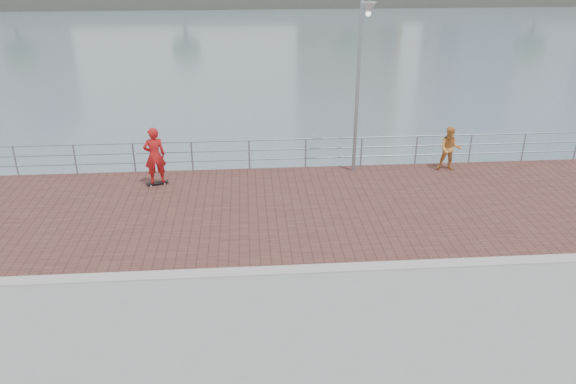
{
  "coord_description": "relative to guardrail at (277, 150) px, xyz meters",
  "views": [
    {
      "loc": [
        -1.08,
        -12.08,
        7.71
      ],
      "look_at": [
        0.0,
        2.0,
        1.3
      ],
      "focal_mm": 35.0,
      "sensor_mm": 36.0,
      "label": 1
    }
  ],
  "objects": [
    {
      "name": "skateboarder",
      "position": [
        -4.19,
        -1.24,
        0.39
      ],
      "size": [
        0.81,
        0.64,
        1.95
      ],
      "primitive_type": "imported",
      "rotation": [
        0.0,
        0.0,
        3.42
      ],
      "color": "red",
      "rests_on": "skateboard"
    },
    {
      "name": "guardrail",
      "position": [
        0.0,
        0.0,
        0.0
      ],
      "size": [
        39.06,
        0.06,
        1.13
      ],
      "color": "#8C9EA8",
      "rests_on": "brick_lane"
    },
    {
      "name": "brick_lane",
      "position": [
        -0.0,
        -3.4,
        -0.68
      ],
      "size": [
        40.0,
        6.8,
        0.02
      ],
      "primitive_type": "cube",
      "color": "brown",
      "rests_on": "seawall"
    },
    {
      "name": "skateboard",
      "position": [
        -4.19,
        -1.24,
        -0.61
      ],
      "size": [
        0.75,
        0.38,
        0.08
      ],
      "rotation": [
        0.0,
        0.0,
        0.28
      ],
      "color": "black",
      "rests_on": "brick_lane"
    },
    {
      "name": "bystander",
      "position": [
        6.15,
        -0.66,
        0.13
      ],
      "size": [
        0.91,
        0.79,
        1.6
      ],
      "primitive_type": "imported",
      "rotation": [
        0.0,
        0.0,
        -0.27
      ],
      "color": "#E19042",
      "rests_on": "brick_lane"
    },
    {
      "name": "curb",
      "position": [
        -0.0,
        -7.0,
        -0.66
      ],
      "size": [
        40.0,
        0.4,
        0.06
      ],
      "primitive_type": "cube",
      "color": "#B7B5AD",
      "rests_on": "seawall"
    },
    {
      "name": "water",
      "position": [
        -0.0,
        -7.0,
        -2.69
      ],
      "size": [
        400.0,
        400.0,
        0.0
      ],
      "primitive_type": "plane",
      "color": "slate",
      "rests_on": "ground"
    },
    {
      "name": "street_lamp",
      "position": [
        2.72,
        -0.96,
        3.76
      ],
      "size": [
        0.46,
        1.33,
        6.27
      ],
      "color": "gray",
      "rests_on": "brick_lane"
    }
  ]
}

